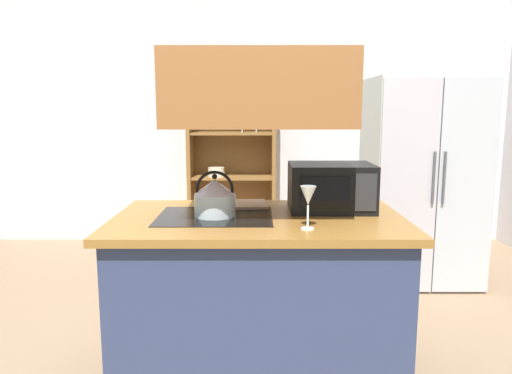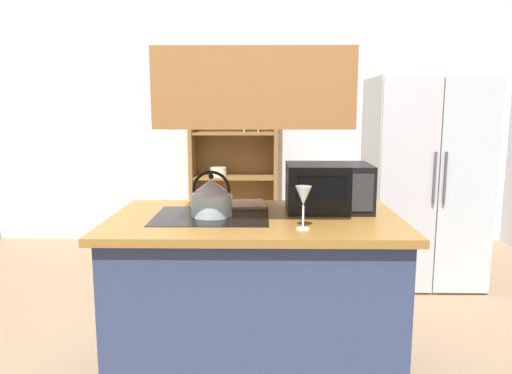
{
  "view_description": "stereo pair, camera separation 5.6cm",
  "coord_description": "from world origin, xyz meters",
  "px_view_note": "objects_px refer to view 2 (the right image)",
  "views": [
    {
      "loc": [
        0.23,
        -2.36,
        1.46
      ],
      "look_at": [
        0.25,
        0.48,
        1.0
      ],
      "focal_mm": 33.99,
      "sensor_mm": 36.0,
      "label": 1
    },
    {
      "loc": [
        0.29,
        -2.36,
        1.46
      ],
      "look_at": [
        0.25,
        0.48,
        1.0
      ],
      "focal_mm": 33.99,
      "sensor_mm": 36.0,
      "label": 2
    }
  ],
  "objects_px": {
    "cutting_board": "(235,205)",
    "wine_glass_on_counter": "(303,198)",
    "refrigerator": "(423,181)",
    "dish_cabinet": "(234,169)",
    "kettle": "(211,197)",
    "microwave": "(328,187)"
  },
  "relations": [
    {
      "from": "cutting_board",
      "to": "wine_glass_on_counter",
      "type": "distance_m",
      "value": 0.66
    },
    {
      "from": "refrigerator",
      "to": "wine_glass_on_counter",
      "type": "xyz_separation_m",
      "value": [
        -1.15,
        -1.82,
        0.2
      ]
    },
    {
      "from": "dish_cabinet",
      "to": "kettle",
      "type": "bearing_deg",
      "value": -89.13
    },
    {
      "from": "refrigerator",
      "to": "wine_glass_on_counter",
      "type": "distance_m",
      "value": 2.16
    },
    {
      "from": "dish_cabinet",
      "to": "wine_glass_on_counter",
      "type": "distance_m",
      "value": 2.97
    },
    {
      "from": "microwave",
      "to": "wine_glass_on_counter",
      "type": "bearing_deg",
      "value": -111.77
    },
    {
      "from": "cutting_board",
      "to": "wine_glass_on_counter",
      "type": "xyz_separation_m",
      "value": [
        0.35,
        -0.54,
        0.14
      ]
    },
    {
      "from": "microwave",
      "to": "wine_glass_on_counter",
      "type": "relative_size",
      "value": 2.23
    },
    {
      "from": "dish_cabinet",
      "to": "kettle",
      "type": "relative_size",
      "value": 7.69
    },
    {
      "from": "kettle",
      "to": "wine_glass_on_counter",
      "type": "distance_m",
      "value": 0.54
    },
    {
      "from": "dish_cabinet",
      "to": "wine_glass_on_counter",
      "type": "height_order",
      "value": "dish_cabinet"
    },
    {
      "from": "wine_glass_on_counter",
      "to": "microwave",
      "type": "bearing_deg",
      "value": 68.23
    },
    {
      "from": "microwave",
      "to": "cutting_board",
      "type": "bearing_deg",
      "value": 168.56
    },
    {
      "from": "wine_glass_on_counter",
      "to": "refrigerator",
      "type": "bearing_deg",
      "value": 57.65
    },
    {
      "from": "kettle",
      "to": "cutting_board",
      "type": "xyz_separation_m",
      "value": [
        0.11,
        0.27,
        -0.09
      ]
    },
    {
      "from": "dish_cabinet",
      "to": "wine_glass_on_counter",
      "type": "relative_size",
      "value": 8.97
    },
    {
      "from": "refrigerator",
      "to": "cutting_board",
      "type": "bearing_deg",
      "value": -139.62
    },
    {
      "from": "kettle",
      "to": "microwave",
      "type": "xyz_separation_m",
      "value": [
        0.63,
        0.16,
        0.03
      ]
    },
    {
      "from": "kettle",
      "to": "wine_glass_on_counter",
      "type": "xyz_separation_m",
      "value": [
        0.46,
        -0.27,
        0.05
      ]
    },
    {
      "from": "wine_glass_on_counter",
      "to": "dish_cabinet",
      "type": "bearing_deg",
      "value": 99.71
    },
    {
      "from": "refrigerator",
      "to": "microwave",
      "type": "bearing_deg",
      "value": -125.25
    },
    {
      "from": "kettle",
      "to": "refrigerator",
      "type": "bearing_deg",
      "value": 43.86
    }
  ]
}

